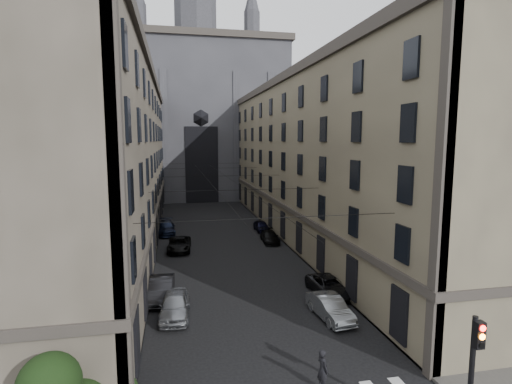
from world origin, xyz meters
TOP-DOWN VIEW (x-y plane):
  - sidewalk_left at (-10.50, 36.00)m, footprint 7.00×80.00m
  - sidewalk_right at (10.50, 36.00)m, footprint 7.00×80.00m
  - building_left at (-13.44, 36.00)m, footprint 13.60×60.60m
  - building_right at (13.44, 36.00)m, footprint 13.60×60.60m
  - gothic_tower at (0.00, 74.96)m, footprint 35.00×23.00m
  - traffic_light_right at (5.60, 1.92)m, footprint 0.34×0.50m
  - tram_wires at (0.00, 35.63)m, footprint 14.00×60.00m
  - car_left_near at (-5.16, 15.66)m, footprint 2.21×4.82m
  - car_left_midnear at (-6.12, 18.87)m, footprint 1.93×4.89m
  - car_left_midfar at (-4.66, 31.66)m, footprint 2.65×5.18m
  - car_left_far at (-6.20, 39.66)m, footprint 2.46×5.60m
  - car_right_near at (4.73, 13.40)m, footprint 2.00×4.57m
  - car_right_midnear at (6.20, 17.21)m, footprint 2.58×4.95m
  - car_right_midfar at (5.47, 33.14)m, footprint 2.01×4.46m
  - car_right_far at (5.73, 38.79)m, footprint 1.63×3.94m
  - pedestrian at (1.57, 6.51)m, footprint 0.59×0.77m

SIDE VIEW (x-z plane):
  - sidewalk_left at x=-10.50m, z-range 0.00..0.15m
  - sidewalk_right at x=10.50m, z-range 0.00..0.15m
  - car_right_midfar at x=5.47m, z-range 0.00..1.27m
  - car_right_midnear at x=6.20m, z-range 0.00..1.33m
  - car_right_far at x=5.73m, z-range 0.00..1.34m
  - car_left_midfar at x=-4.66m, z-range 0.00..1.40m
  - car_right_near at x=4.73m, z-range 0.00..1.46m
  - car_left_midnear at x=-6.12m, z-range 0.00..1.58m
  - car_left_far at x=-6.20m, z-range 0.00..1.60m
  - car_left_near at x=-5.16m, z-range 0.00..1.60m
  - pedestrian at x=1.57m, z-range 0.00..1.90m
  - traffic_light_right at x=5.60m, z-range 0.69..5.89m
  - tram_wires at x=0.00m, z-range 7.03..7.46m
  - building_left at x=-13.44m, z-range -0.08..18.77m
  - building_right at x=13.44m, z-range -0.08..18.77m
  - gothic_tower at x=0.00m, z-range -11.20..46.80m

